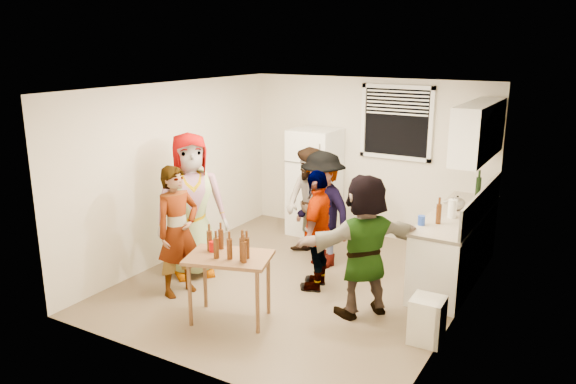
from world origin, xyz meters
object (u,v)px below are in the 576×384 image
Objects in this scene: serving_table at (231,319)px; guest_orange at (362,312)px; beer_bottle_counter at (438,224)px; trash_bin at (427,319)px; blue_cup at (421,225)px; guest_back_left at (309,258)px; wine_bottle at (477,197)px; refrigerator at (315,182)px; red_cup at (213,251)px; guest_grey at (194,273)px; beer_bottle_table at (243,261)px; kettle at (457,210)px; guest_black at (317,287)px; guest_stripe at (181,292)px; guest_back_right at (322,265)px.

serving_table reaches higher than guest_orange.
beer_bottle_counter is 0.50× the size of trash_bin.
blue_cup is at bearing -167.67° from guest_orange.
guest_back_left is (-2.15, 1.44, -0.25)m from trash_bin.
serving_table is at bearing -120.24° from wine_bottle.
serving_table is at bearing -79.49° from refrigerator.
serving_table reaches higher than guest_back_left.
beer_bottle_counter is at bearing 46.15° from serving_table.
blue_cup is (2.19, -1.43, 0.05)m from refrigerator.
serving_table is at bearing -4.93° from red_cup.
wine_bottle is 0.15× the size of guest_grey.
serving_table is (-1.77, -1.84, -0.90)m from beer_bottle_counter.
kettle is at bearing 58.02° from beer_bottle_table.
red_cup reaches higher than guest_orange.
guest_orange reaches higher than guest_black.
guest_stripe is (-0.94, 0.25, 0.00)m from serving_table.
kettle reaches higher than guest_orange.
guest_black is (-1.48, -2.05, -0.90)m from wine_bottle.
refrigerator reaches higher than beer_bottle_table.
guest_black is 0.93× the size of guest_orange.
guest_back_right is (-1.44, 0.24, -0.90)m from blue_cup.
beer_bottle_table is 1.57m from guest_orange.
kettle reaches higher than guest_stripe.
guest_orange is at bearing -51.23° from refrigerator.
guest_stripe is (-2.55, -1.44, -0.90)m from blue_cup.
wine_bottle is at bearing 57.27° from guest_back_left.
red_cup is (-2.00, -1.82, -0.14)m from beer_bottle_counter.
kettle reaches higher than serving_table.
kettle is 2.18m from guest_back_left.
red_cup reaches higher than guest_stripe.
blue_cup is at bearing 42.23° from red_cup.
blue_cup reaches higher than trash_bin.
trash_bin is 1.91× the size of beer_bottle_table.
guest_back_left is at bearing 92.93° from serving_table.
beer_bottle_table is at bearing -130.22° from kettle.
guest_back_left is (0.13, 2.05, -0.76)m from red_cup.
wine_bottle is 0.18× the size of guest_back_right.
serving_table is (0.58, -3.12, -0.85)m from refrigerator.
beer_bottle_counter is at bearing -95.90° from wine_bottle.
guest_orange is (1.79, -2.23, -0.85)m from refrigerator.
wine_bottle reaches higher than trash_bin.
serving_table is 0.47× the size of guest_grey.
wine_bottle reaches higher than guest_back_left.
guest_grey is at bearing -158.39° from kettle.
guest_back_left reaches higher than guest_back_right.
blue_cup is at bearing 98.86° from guest_black.
blue_cup is 1.98m from guest_back_left.
beer_bottle_counter is at bearing 102.77° from trash_bin.
guest_orange is (-0.71, -2.40, -0.90)m from wine_bottle.
guest_back_right is at bearing -142.05° from wine_bottle.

